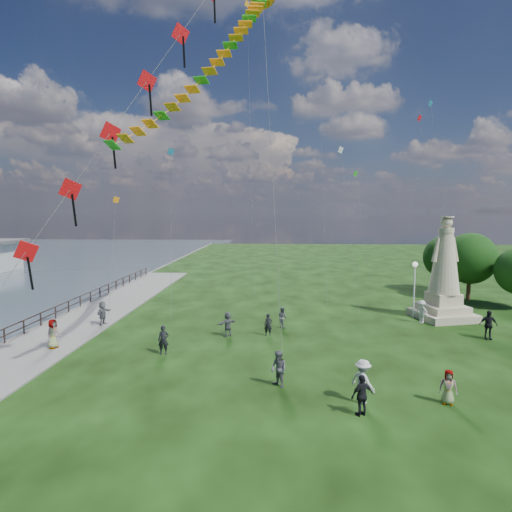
# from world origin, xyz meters

# --- Properties ---
(waterfront) EXTENTS (200.00, 200.00, 1.51)m
(waterfront) POSITION_xyz_m (-15.24, 8.99, -0.06)
(waterfront) COLOR #323F4B
(waterfront) RESTS_ON ground
(statue) EXTENTS (4.62, 4.62, 7.70)m
(statue) POSITION_xyz_m (12.70, 15.83, 2.91)
(statue) COLOR tan
(statue) RESTS_ON ground
(lamppost) EXTENTS (0.40, 0.40, 4.29)m
(lamppost) POSITION_xyz_m (10.59, 16.05, 3.09)
(lamppost) COLOR silver
(lamppost) RESTS_ON ground
(tree_row) EXTENTS (7.26, 11.66, 6.12)m
(tree_row) POSITION_xyz_m (18.14, 23.57, 3.54)
(tree_row) COLOR #382314
(tree_row) RESTS_ON ground
(person_0) EXTENTS (0.66, 0.49, 1.65)m
(person_0) POSITION_xyz_m (-6.18, 6.76, 0.82)
(person_0) COLOR black
(person_0) RESTS_ON ground
(person_1) EXTENTS (0.91, 0.96, 1.69)m
(person_1) POSITION_xyz_m (0.32, 2.56, 0.85)
(person_1) COLOR #595960
(person_1) RESTS_ON ground
(person_2) EXTENTS (1.23, 1.33, 1.86)m
(person_2) POSITION_xyz_m (3.87, 1.13, 0.93)
(person_2) COLOR silver
(person_2) RESTS_ON ground
(person_3) EXTENTS (1.09, 0.86, 1.65)m
(person_3) POSITION_xyz_m (3.61, -0.04, 0.83)
(person_3) COLOR black
(person_3) RESTS_ON ground
(person_4) EXTENTS (0.80, 0.60, 1.47)m
(person_4) POSITION_xyz_m (7.42, 1.18, 0.74)
(person_4) COLOR #595960
(person_4) RESTS_ON ground
(person_5) EXTENTS (0.93, 1.66, 1.69)m
(person_5) POSITION_xyz_m (-12.03, 12.42, 0.84)
(person_5) COLOR #595960
(person_5) RESTS_ON ground
(person_6) EXTENTS (0.54, 0.35, 1.46)m
(person_6) POSITION_xyz_m (-0.34, 10.66, 0.73)
(person_6) COLOR black
(person_6) RESTS_ON ground
(person_7) EXTENTS (0.79, 0.82, 1.45)m
(person_7) POSITION_xyz_m (0.59, 12.73, 0.73)
(person_7) COLOR #595960
(person_7) RESTS_ON ground
(person_8) EXTENTS (1.10, 1.20, 1.67)m
(person_8) POSITION_xyz_m (10.66, 14.43, 0.84)
(person_8) COLOR silver
(person_8) RESTS_ON ground
(person_9) EXTENTS (1.13, 0.66, 1.85)m
(person_9) POSITION_xyz_m (13.56, 10.65, 0.92)
(person_9) COLOR black
(person_9) RESTS_ON ground
(person_10) EXTENTS (0.72, 0.95, 1.72)m
(person_10) POSITION_xyz_m (-12.84, 7.23, 0.86)
(person_10) COLOR #595960
(person_10) RESTS_ON ground
(person_11) EXTENTS (1.50, 1.52, 1.61)m
(person_11) POSITION_xyz_m (-2.97, 10.46, 0.80)
(person_11) COLOR #595960
(person_11) RESTS_ON ground
(red_kite_train) EXTENTS (10.53, 9.35, 20.53)m
(red_kite_train) POSITION_xyz_m (-7.19, 4.61, 12.74)
(red_kite_train) COLOR black
(red_kite_train) RESTS_ON ground
(small_kites) EXTENTS (28.63, 15.97, 28.73)m
(small_kites) POSITION_xyz_m (2.85, 22.92, 14.21)
(small_kites) COLOR #156183
(small_kites) RESTS_ON ground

